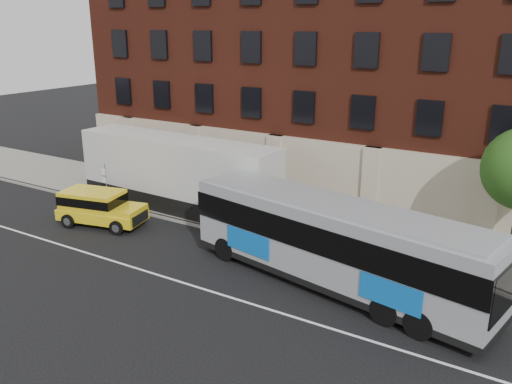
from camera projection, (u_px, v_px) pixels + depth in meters
The scene contains 9 objects.
ground at pixel (142, 277), 22.98m from camera, with size 120.00×120.00×0.00m, color black.
sidewalk at pixel (251, 214), 30.28m from camera, with size 60.00×6.00×0.15m, color gray.
kerb at pixel (221, 231), 27.84m from camera, with size 60.00×0.25×0.15m, color gray.
lane_line at pixel (150, 272), 23.39m from camera, with size 60.00×0.12×0.01m, color white.
building at pixel (315, 70), 34.43m from camera, with size 30.00×12.10×15.00m.
sign_pole at pixel (105, 181), 31.74m from camera, with size 0.30×0.20×2.50m.
city_bus at pixel (335, 241), 21.61m from camera, with size 13.68×5.33×3.67m.
yellow_suv at pixel (98, 206), 28.60m from camera, with size 5.07×2.93×1.88m.
shipping_container at pixel (177, 175), 30.52m from camera, with size 12.94×3.12×4.29m.
Camera 1 is at (15.03, -15.15, 10.54)m, focal length 37.20 mm.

